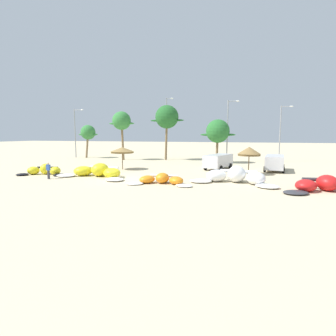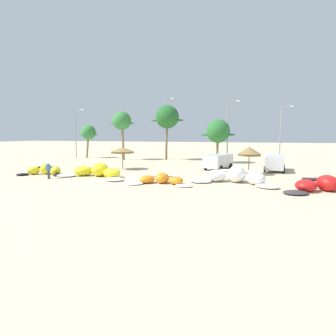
{
  "view_description": "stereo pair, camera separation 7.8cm",
  "coord_description": "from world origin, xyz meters",
  "px_view_note": "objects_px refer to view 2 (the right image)",
  "views": [
    {
      "loc": [
        11.99,
        -24.13,
        4.33
      ],
      "look_at": [
        4.21,
        2.0,
        1.0
      ],
      "focal_mm": 29.49,
      "sensor_mm": 36.0,
      "label": 1
    },
    {
      "loc": [
        12.06,
        -24.1,
        4.33
      ],
      "look_at": [
        4.21,
        2.0,
        1.0
      ],
      "focal_mm": 29.49,
      "sensor_mm": 36.0,
      "label": 2
    }
  ],
  "objects_px": {
    "kite_far_left": "(45,170)",
    "lamppost_east": "(282,130)",
    "person_near_kites": "(49,171)",
    "lamppost_west": "(76,130)",
    "kite_left": "(97,172)",
    "parked_car_second": "(219,160)",
    "lamppost_west_center": "(167,126)",
    "palm_left": "(122,121)",
    "beach_umbrella_middle": "(249,151)",
    "palm_leftmost": "(88,133)",
    "palm_center_left": "(218,131)",
    "kite_left_of_center": "(161,180)",
    "lamppost_east_center": "(229,128)",
    "parked_van": "(275,162)",
    "beach_umbrella_near_van": "(122,150)",
    "palm_left_of_gap": "(167,117)",
    "kite_center": "(235,177)",
    "kite_right_of_center": "(329,186)"
  },
  "relations": [
    {
      "from": "parked_car_second",
      "to": "lamppost_west_center",
      "type": "relative_size",
      "value": 0.5
    },
    {
      "from": "parked_van",
      "to": "palm_left_of_gap",
      "type": "bearing_deg",
      "value": 148.7
    },
    {
      "from": "kite_left",
      "to": "beach_umbrella_middle",
      "type": "bearing_deg",
      "value": 22.28
    },
    {
      "from": "kite_left",
      "to": "beach_umbrella_middle",
      "type": "relative_size",
      "value": 2.77
    },
    {
      "from": "palm_leftmost",
      "to": "lamppost_east_center",
      "type": "distance_m",
      "value": 25.29
    },
    {
      "from": "kite_left_of_center",
      "to": "parked_car_second",
      "type": "height_order",
      "value": "parked_car_second"
    },
    {
      "from": "beach_umbrella_near_van",
      "to": "palm_left",
      "type": "xyz_separation_m",
      "value": [
        -5.8,
        11.85,
        4.13
      ]
    },
    {
      "from": "palm_leftmost",
      "to": "palm_center_left",
      "type": "xyz_separation_m",
      "value": [
        23.91,
        -2.4,
        0.14
      ]
    },
    {
      "from": "beach_umbrella_middle",
      "to": "lamppost_west",
      "type": "distance_m",
      "value": 34.63
    },
    {
      "from": "kite_left_of_center",
      "to": "parked_van",
      "type": "height_order",
      "value": "parked_van"
    },
    {
      "from": "kite_right_of_center",
      "to": "person_near_kites",
      "type": "relative_size",
      "value": 4.77
    },
    {
      "from": "lamppost_east",
      "to": "lamppost_east_center",
      "type": "bearing_deg",
      "value": -161.32
    },
    {
      "from": "parked_van",
      "to": "palm_leftmost",
      "type": "height_order",
      "value": "palm_leftmost"
    },
    {
      "from": "person_near_kites",
      "to": "lamppost_west",
      "type": "bearing_deg",
      "value": 119.08
    },
    {
      "from": "lamppost_east_center",
      "to": "lamppost_east",
      "type": "xyz_separation_m",
      "value": [
        8.03,
        2.71,
        -0.39
      ]
    },
    {
      "from": "kite_left_of_center",
      "to": "lamppost_west_center",
      "type": "xyz_separation_m",
      "value": [
        -7.03,
        24.94,
        5.53
      ]
    },
    {
      "from": "beach_umbrella_near_van",
      "to": "lamppost_east_center",
      "type": "xyz_separation_m",
      "value": [
        11.76,
        13.63,
        2.95
      ]
    },
    {
      "from": "parked_van",
      "to": "lamppost_west",
      "type": "distance_m",
      "value": 36.08
    },
    {
      "from": "kite_center",
      "to": "beach_umbrella_middle",
      "type": "relative_size",
      "value": 2.66
    },
    {
      "from": "kite_center",
      "to": "parked_van",
      "type": "relative_size",
      "value": 1.53
    },
    {
      "from": "kite_far_left",
      "to": "lamppost_west",
      "type": "xyz_separation_m",
      "value": [
        -10.26,
        20.61,
        4.62
      ]
    },
    {
      "from": "kite_left_of_center",
      "to": "lamppost_west",
      "type": "xyz_separation_m",
      "value": [
        -24.13,
        22.27,
        4.71
      ]
    },
    {
      "from": "kite_right_of_center",
      "to": "beach_umbrella_near_van",
      "type": "xyz_separation_m",
      "value": [
        -21.02,
        7.87,
        1.92
      ]
    },
    {
      "from": "parked_car_second",
      "to": "lamppost_west",
      "type": "bearing_deg",
      "value": 159.4
    },
    {
      "from": "lamppost_west_center",
      "to": "palm_leftmost",
      "type": "bearing_deg",
      "value": -167.88
    },
    {
      "from": "lamppost_west_center",
      "to": "lamppost_east",
      "type": "height_order",
      "value": "lamppost_west_center"
    },
    {
      "from": "lamppost_west_center",
      "to": "parked_van",
      "type": "bearing_deg",
      "value": -36.68
    },
    {
      "from": "kite_left",
      "to": "parked_car_second",
      "type": "distance_m",
      "value": 14.97
    },
    {
      "from": "kite_left_of_center",
      "to": "palm_left_of_gap",
      "type": "height_order",
      "value": "palm_left_of_gap"
    },
    {
      "from": "kite_left",
      "to": "lamppost_west_center",
      "type": "xyz_separation_m",
      "value": [
        0.5,
        23.04,
        5.36
      ]
    },
    {
      "from": "kite_center",
      "to": "beach_umbrella_near_van",
      "type": "distance_m",
      "value": 15.3
    },
    {
      "from": "kite_left",
      "to": "palm_left",
      "type": "distance_m",
      "value": 20.04
    },
    {
      "from": "beach_umbrella_near_van",
      "to": "lamppost_west_center",
      "type": "distance_m",
      "value": 17.12
    },
    {
      "from": "lamppost_west_center",
      "to": "lamppost_east_center",
      "type": "height_order",
      "value": "lamppost_west_center"
    },
    {
      "from": "beach_umbrella_middle",
      "to": "palm_left",
      "type": "height_order",
      "value": "palm_left"
    },
    {
      "from": "kite_far_left",
      "to": "palm_center_left",
      "type": "distance_m",
      "value": 24.67
    },
    {
      "from": "kite_left",
      "to": "lamppost_east_center",
      "type": "bearing_deg",
      "value": 59.95
    },
    {
      "from": "kite_right_of_center",
      "to": "palm_left",
      "type": "distance_m",
      "value": 33.83
    },
    {
      "from": "beach_umbrella_near_van",
      "to": "parked_van",
      "type": "relative_size",
      "value": 0.56
    },
    {
      "from": "beach_umbrella_middle",
      "to": "lamppost_east",
      "type": "bearing_deg",
      "value": 74.12
    },
    {
      "from": "kite_left_of_center",
      "to": "beach_umbrella_middle",
      "type": "relative_size",
      "value": 2.04
    },
    {
      "from": "kite_center",
      "to": "palm_left",
      "type": "height_order",
      "value": "palm_left"
    },
    {
      "from": "beach_umbrella_near_van",
      "to": "lamppost_west",
      "type": "xyz_separation_m",
      "value": [
        -16.37,
        14.06,
        2.67
      ]
    },
    {
      "from": "kite_far_left",
      "to": "lamppost_east",
      "type": "xyz_separation_m",
      "value": [
        25.9,
        22.89,
        4.5
      ]
    },
    {
      "from": "kite_right_of_center",
      "to": "beach_umbrella_near_van",
      "type": "height_order",
      "value": "beach_umbrella_near_van"
    },
    {
      "from": "kite_left",
      "to": "lamppost_west",
      "type": "distance_m",
      "value": 26.66
    },
    {
      "from": "kite_left",
      "to": "person_near_kites",
      "type": "height_order",
      "value": "person_near_kites"
    },
    {
      "from": "kite_center",
      "to": "lamppost_east_center",
      "type": "distance_m",
      "value": 20.26
    },
    {
      "from": "palm_leftmost",
      "to": "palm_center_left",
      "type": "relative_size",
      "value": 0.92
    },
    {
      "from": "beach_umbrella_middle",
      "to": "lamppost_east",
      "type": "distance_m",
      "value": 17.39
    }
  ]
}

